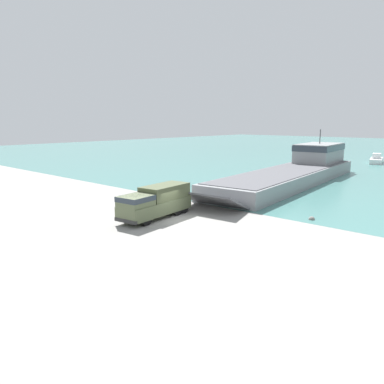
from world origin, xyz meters
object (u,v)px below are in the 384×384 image
(cargo_crate, at_px, (127,215))
(soldier_on_ramp, at_px, (141,200))
(military_truck, at_px, (156,201))
(landing_craft, at_px, (299,169))
(moored_boat_b, at_px, (376,160))

(cargo_crate, bearing_deg, soldier_on_ramp, 112.45)
(military_truck, relative_size, soldier_on_ramp, 4.55)
(landing_craft, height_order, moored_boat_b, landing_craft)
(landing_craft, xyz_separation_m, soldier_on_ramp, (-2.99, -28.63, -0.74))
(cargo_crate, bearing_deg, landing_craft, 86.68)
(landing_craft, relative_size, moored_boat_b, 5.00)
(military_truck, distance_m, cargo_crate, 3.03)
(landing_craft, bearing_deg, cargo_crate, -98.68)
(soldier_on_ramp, distance_m, cargo_crate, 3.14)
(landing_craft, distance_m, moored_boat_b, 33.31)
(landing_craft, xyz_separation_m, cargo_crate, (-1.83, -31.44, -1.53))
(moored_boat_b, height_order, cargo_crate, moored_boat_b)
(landing_craft, xyz_separation_m, moored_boat_b, (1.72, 33.24, -1.09))
(military_truck, height_order, moored_boat_b, military_truck)
(soldier_on_ramp, xyz_separation_m, cargo_crate, (1.16, -2.81, -0.79))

